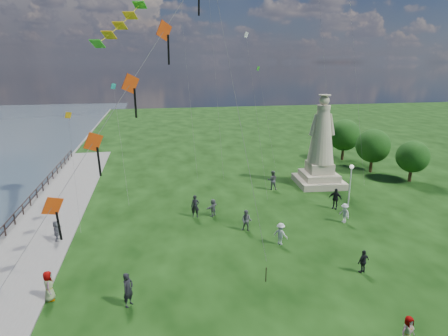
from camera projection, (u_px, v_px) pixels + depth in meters
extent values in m
cube|color=slate|center=(23.00, 261.00, 23.67)|extent=(5.00, 60.00, 0.10)
cylinder|color=black|center=(5.00, 231.00, 26.91)|extent=(0.11, 0.11, 1.00)
cylinder|color=black|center=(15.00, 220.00, 28.80)|extent=(0.11, 0.11, 1.00)
cylinder|color=black|center=(23.00, 210.00, 30.69)|extent=(0.11, 0.11, 1.00)
cylinder|color=black|center=(30.00, 201.00, 32.58)|extent=(0.11, 0.11, 1.00)
cylinder|color=black|center=(37.00, 194.00, 34.47)|extent=(0.11, 0.11, 1.00)
cylinder|color=black|center=(43.00, 187.00, 36.36)|extent=(0.11, 0.11, 1.00)
cylinder|color=black|center=(48.00, 181.00, 38.25)|extent=(0.11, 0.11, 1.00)
cylinder|color=black|center=(53.00, 175.00, 40.14)|extent=(0.11, 0.11, 1.00)
cylinder|color=black|center=(57.00, 170.00, 42.03)|extent=(0.11, 0.11, 1.00)
cylinder|color=black|center=(61.00, 166.00, 43.92)|extent=(0.11, 0.11, 1.00)
cylinder|color=black|center=(65.00, 161.00, 45.81)|extent=(0.11, 0.11, 1.00)
cylinder|color=black|center=(68.00, 157.00, 47.70)|extent=(0.11, 0.11, 1.00)
cylinder|color=black|center=(71.00, 154.00, 49.59)|extent=(0.11, 0.11, 1.00)
cube|color=beige|center=(319.00, 181.00, 38.66)|extent=(4.87, 4.87, 0.64)
cube|color=beige|center=(319.00, 175.00, 38.49)|extent=(3.71, 3.71, 0.64)
cube|color=beige|center=(320.00, 167.00, 38.25)|extent=(2.55, 2.55, 1.07)
cylinder|color=beige|center=(324.00, 107.00, 36.59)|extent=(1.39, 1.39, 0.43)
sphere|color=beige|center=(324.00, 100.00, 36.41)|extent=(0.99, 0.99, 0.99)
cylinder|color=beige|center=(325.00, 95.00, 36.27)|extent=(1.18, 1.18, 0.11)
cylinder|color=silver|center=(350.00, 188.00, 32.26)|extent=(0.11, 0.11, 3.53)
sphere|color=white|center=(352.00, 167.00, 31.75)|extent=(0.35, 0.35, 0.35)
cylinder|color=#382314|center=(371.00, 164.00, 42.91)|extent=(0.36, 0.36, 1.90)
sphere|color=#153A10|center=(373.00, 146.00, 42.33)|extent=(3.79, 3.79, 3.79)
cylinder|color=#382314|center=(410.00, 174.00, 39.54)|extent=(0.36, 0.36, 1.66)
sphere|color=#153A10|center=(413.00, 157.00, 39.03)|extent=(3.33, 3.33, 3.33)
cylinder|color=#382314|center=(343.00, 152.00, 48.35)|extent=(0.36, 0.36, 2.00)
sphere|color=#153A10|center=(344.00, 135.00, 47.73)|extent=(4.00, 4.00, 4.00)
imported|color=black|center=(128.00, 290.00, 19.20)|extent=(0.76, 0.81, 1.86)
imported|color=#595960|center=(246.00, 221.00, 27.83)|extent=(0.94, 0.82, 1.65)
imported|color=silver|center=(281.00, 234.00, 25.78)|extent=(1.10, 1.08, 1.57)
imported|color=black|center=(363.00, 261.00, 22.30)|extent=(0.96, 0.69, 1.48)
imported|color=#595960|center=(408.00, 331.00, 16.55)|extent=(0.78, 0.58, 1.44)
imported|color=#595960|center=(57.00, 232.00, 26.18)|extent=(0.59, 1.36, 1.46)
imported|color=black|center=(195.00, 206.00, 30.36)|extent=(0.75, 0.57, 1.85)
imported|color=#595960|center=(272.00, 180.00, 36.94)|extent=(1.06, 0.80, 1.94)
imported|color=silver|center=(344.00, 213.00, 29.33)|extent=(0.74, 1.10, 1.56)
imported|color=black|center=(335.00, 198.00, 32.12)|extent=(1.13, 1.15, 1.83)
imported|color=#595960|center=(49.00, 286.00, 19.68)|extent=(0.63, 0.89, 1.68)
imported|color=#595960|center=(213.00, 207.00, 30.64)|extent=(1.35, 1.37, 1.45)
cube|color=#D03C0C|center=(53.00, 206.00, 16.64)|extent=(0.87, 0.64, 1.03)
cube|color=black|center=(59.00, 226.00, 16.83)|extent=(0.10, 0.28, 1.48)
cube|color=#D03C0C|center=(93.00, 142.00, 17.49)|extent=(0.87, 0.64, 1.03)
cube|color=black|center=(99.00, 162.00, 17.68)|extent=(0.10, 0.28, 1.48)
cube|color=#D03C0C|center=(130.00, 84.00, 18.33)|extent=(0.87, 0.64, 1.03)
cube|color=black|center=(135.00, 103.00, 18.53)|extent=(0.10, 0.28, 1.48)
cube|color=#D03C0C|center=(164.00, 31.00, 19.18)|extent=(0.87, 0.64, 1.03)
cube|color=black|center=(168.00, 50.00, 19.38)|extent=(0.10, 0.28, 1.48)
cube|color=black|center=(199.00, 1.00, 20.22)|extent=(0.10, 0.28, 1.48)
cylinder|color=black|center=(266.00, 275.00, 21.45)|extent=(0.06, 0.06, 0.90)
cube|color=green|center=(140.00, 5.00, 16.93)|extent=(0.67, 0.69, 0.26)
cube|color=gold|center=(130.00, 15.00, 16.49)|extent=(0.65, 0.69, 0.28)
cube|color=gold|center=(120.00, 26.00, 16.04)|extent=(0.64, 0.68, 0.29)
cube|color=#E6A10F|center=(109.00, 35.00, 15.59)|extent=(0.62, 0.67, 0.30)
cube|color=green|center=(97.00, 44.00, 15.13)|extent=(0.60, 0.66, 0.31)
cube|color=teal|center=(113.00, 86.00, 34.70)|extent=(0.51, 0.39, 0.57)
cylinder|color=#595959|center=(121.00, 144.00, 33.78)|extent=(1.02, 5.01, 10.00)
cube|color=silver|center=(246.00, 35.00, 34.85)|extent=(0.51, 0.39, 0.57)
cylinder|color=#595959|center=(257.00, 117.00, 34.56)|extent=(1.02, 5.02, 14.61)
cylinder|color=#595959|center=(326.00, 86.00, 38.61)|extent=(1.02, 5.02, 19.65)
cylinder|color=#595959|center=(188.00, 83.00, 40.34)|extent=(1.02, 5.02, 19.90)
cube|color=green|center=(258.00, 69.00, 45.89)|extent=(0.51, 0.39, 0.57)
cylinder|color=#595959|center=(267.00, 118.00, 45.17)|extent=(1.02, 5.02, 11.41)
cube|color=#E6A10F|center=(68.00, 115.00, 29.92)|extent=(0.51, 0.39, 0.57)
cylinder|color=#595959|center=(74.00, 172.00, 28.75)|extent=(1.02, 5.01, 8.06)
cylinder|color=#595959|center=(215.00, 66.00, 39.33)|extent=(1.02, 5.02, 23.51)
cylinder|color=#595959|center=(356.00, 85.00, 37.89)|extent=(1.02, 5.02, 19.89)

